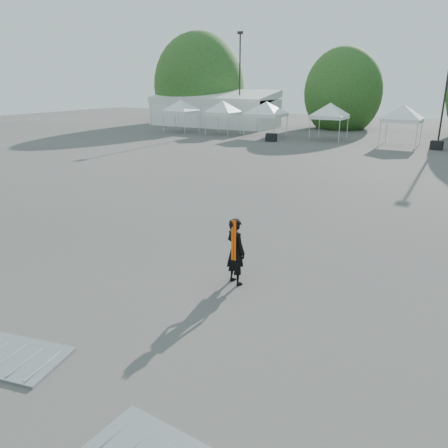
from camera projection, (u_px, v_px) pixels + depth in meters
The scene contains 15 objects.
ground at pixel (237, 254), 13.69m from camera, with size 120.00×120.00×0.00m, color #474442.
marquee at pixel (214, 109), 52.33m from camera, with size 15.00×6.25×4.23m.
light_pole_west at pixel (240, 76), 48.43m from camera, with size 0.60×0.25×10.30m.
light_pole_east at pixel (448, 77), 36.91m from camera, with size 0.60×0.25×9.80m.
tree_far_w at pixel (199, 86), 55.90m from camera, with size 4.80×4.80×7.30m.
tree_mid_w at pixel (343, 93), 49.20m from camera, with size 4.16×4.16×6.33m.
tent_a at pixel (181, 102), 45.69m from camera, with size 4.08×4.08×3.88m.
tent_b at pixel (223, 103), 43.66m from camera, with size 3.97×3.97×3.88m.
tent_c at pixel (266, 105), 41.55m from camera, with size 4.70×4.70×3.88m.
tent_d at pixel (330, 106), 39.27m from camera, with size 4.12×4.12×3.88m.
tent_e at pixel (404, 108), 35.94m from camera, with size 4.29×4.29×3.88m.
man at pixel (236, 251), 11.48m from camera, with size 0.78×0.67×1.82m.
barrier_left at pixel (2, 354), 8.60m from camera, with size 2.73×1.76×0.08m.
crate_west at pixel (271, 137), 39.28m from camera, with size 0.91×0.71×0.71m, color black.
crate_mid at pixel (437, 145), 34.51m from camera, with size 0.89×0.69×0.69m, color black.
Camera 1 is at (5.99, -11.22, 5.17)m, focal length 35.00 mm.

